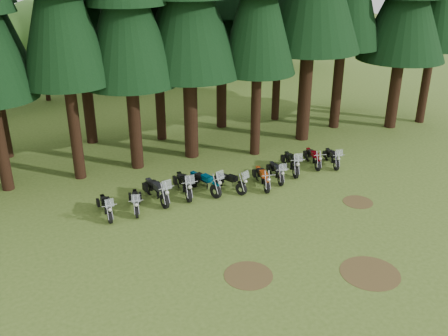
{
  "coord_description": "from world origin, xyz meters",
  "views": [
    {
      "loc": [
        -10.94,
        -14.82,
        10.86
      ],
      "look_at": [
        -0.23,
        5.0,
        1.0
      ],
      "focal_mm": 40.0,
      "sensor_mm": 36.0,
      "label": 1
    }
  ],
  "objects_px": {
    "motorcycle_3": "(184,185)",
    "motorcycle_5": "(230,182)",
    "motorcycle_2": "(157,191)",
    "motorcycle_7": "(276,172)",
    "motorcycle_1": "(136,202)",
    "motorcycle_6": "(262,178)",
    "motorcycle_0": "(106,207)",
    "motorcycle_4": "(205,183)",
    "motorcycle_10": "(332,158)",
    "motorcycle_8": "(291,163)",
    "motorcycle_9": "(313,158)"
  },
  "relations": [
    {
      "from": "motorcycle_3",
      "to": "motorcycle_5",
      "type": "relative_size",
      "value": 1.16
    },
    {
      "from": "motorcycle_2",
      "to": "motorcycle_7",
      "type": "relative_size",
      "value": 1.19
    },
    {
      "from": "motorcycle_1",
      "to": "motorcycle_6",
      "type": "distance_m",
      "value": 6.43
    },
    {
      "from": "motorcycle_1",
      "to": "motorcycle_7",
      "type": "distance_m",
      "value": 7.44
    },
    {
      "from": "motorcycle_0",
      "to": "motorcycle_4",
      "type": "height_order",
      "value": "motorcycle_4"
    },
    {
      "from": "motorcycle_3",
      "to": "motorcycle_10",
      "type": "distance_m",
      "value": 8.64
    },
    {
      "from": "motorcycle_1",
      "to": "motorcycle_3",
      "type": "distance_m",
      "value": 2.61
    },
    {
      "from": "motorcycle_6",
      "to": "motorcycle_8",
      "type": "xyz_separation_m",
      "value": [
        2.3,
        0.76,
        0.05
      ]
    },
    {
      "from": "motorcycle_7",
      "to": "motorcycle_8",
      "type": "bearing_deg",
      "value": 35.08
    },
    {
      "from": "motorcycle_0",
      "to": "motorcycle_9",
      "type": "distance_m",
      "value": 11.58
    },
    {
      "from": "motorcycle_0",
      "to": "motorcycle_3",
      "type": "relative_size",
      "value": 0.86
    },
    {
      "from": "motorcycle_1",
      "to": "motorcycle_9",
      "type": "bearing_deg",
      "value": 18.13
    },
    {
      "from": "motorcycle_8",
      "to": "motorcycle_9",
      "type": "height_order",
      "value": "motorcycle_8"
    },
    {
      "from": "motorcycle_1",
      "to": "motorcycle_7",
      "type": "xyz_separation_m",
      "value": [
        7.43,
        -0.28,
        0.01
      ]
    },
    {
      "from": "motorcycle_0",
      "to": "motorcycle_1",
      "type": "bearing_deg",
      "value": -1.46
    },
    {
      "from": "motorcycle_0",
      "to": "motorcycle_2",
      "type": "height_order",
      "value": "motorcycle_2"
    },
    {
      "from": "motorcycle_2",
      "to": "motorcycle_5",
      "type": "relative_size",
      "value": 1.18
    },
    {
      "from": "motorcycle_6",
      "to": "motorcycle_10",
      "type": "relative_size",
      "value": 1.05
    },
    {
      "from": "motorcycle_0",
      "to": "motorcycle_9",
      "type": "relative_size",
      "value": 1.01
    },
    {
      "from": "motorcycle_3",
      "to": "motorcycle_5",
      "type": "xyz_separation_m",
      "value": [
        2.16,
        -0.67,
        -0.06
      ]
    },
    {
      "from": "motorcycle_3",
      "to": "motorcycle_10",
      "type": "height_order",
      "value": "motorcycle_3"
    },
    {
      "from": "motorcycle_7",
      "to": "motorcycle_9",
      "type": "distance_m",
      "value": 2.89
    },
    {
      "from": "motorcycle_0",
      "to": "motorcycle_7",
      "type": "distance_m",
      "value": 8.77
    },
    {
      "from": "motorcycle_0",
      "to": "motorcycle_7",
      "type": "xyz_separation_m",
      "value": [
        8.76,
        -0.4,
        0.0
      ]
    },
    {
      "from": "motorcycle_3",
      "to": "motorcycle_4",
      "type": "distance_m",
      "value": 1.02
    },
    {
      "from": "motorcycle_4",
      "to": "motorcycle_9",
      "type": "height_order",
      "value": "motorcycle_4"
    },
    {
      "from": "motorcycle_4",
      "to": "motorcycle_8",
      "type": "bearing_deg",
      "value": -13.38
    },
    {
      "from": "motorcycle_0",
      "to": "motorcycle_7",
      "type": "relative_size",
      "value": 1.0
    },
    {
      "from": "motorcycle_4",
      "to": "motorcycle_1",
      "type": "bearing_deg",
      "value": 169.04
    },
    {
      "from": "motorcycle_1",
      "to": "motorcycle_3",
      "type": "xyz_separation_m",
      "value": [
        2.58,
        0.42,
        0.08
      ]
    },
    {
      "from": "motorcycle_4",
      "to": "motorcycle_9",
      "type": "bearing_deg",
      "value": -12.18
    },
    {
      "from": "motorcycle_3",
      "to": "motorcycle_8",
      "type": "xyz_separation_m",
      "value": [
        6.12,
        -0.23,
        -0.0
      ]
    },
    {
      "from": "motorcycle_0",
      "to": "motorcycle_10",
      "type": "distance_m",
      "value": 12.52
    },
    {
      "from": "motorcycle_3",
      "to": "motorcycle_0",
      "type": "bearing_deg",
      "value": -166.77
    },
    {
      "from": "motorcycle_3",
      "to": "motorcycle_4",
      "type": "relative_size",
      "value": 1.0
    },
    {
      "from": "motorcycle_2",
      "to": "motorcycle_10",
      "type": "xyz_separation_m",
      "value": [
        10.02,
        -0.53,
        -0.08
      ]
    },
    {
      "from": "motorcycle_2",
      "to": "motorcycle_10",
      "type": "height_order",
      "value": "motorcycle_2"
    },
    {
      "from": "motorcycle_6",
      "to": "motorcycle_2",
      "type": "bearing_deg",
      "value": -174.87
    },
    {
      "from": "motorcycle_3",
      "to": "motorcycle_6",
      "type": "bearing_deg",
      "value": -5.69
    },
    {
      "from": "motorcycle_0",
      "to": "motorcycle_2",
      "type": "bearing_deg",
      "value": 10.33
    },
    {
      "from": "motorcycle_4",
      "to": "motorcycle_5",
      "type": "xyz_separation_m",
      "value": [
        1.17,
        -0.41,
        -0.06
      ]
    },
    {
      "from": "motorcycle_3",
      "to": "motorcycle_10",
      "type": "xyz_separation_m",
      "value": [
        8.62,
        -0.55,
        -0.07
      ]
    },
    {
      "from": "motorcycle_1",
      "to": "motorcycle_3",
      "type": "bearing_deg",
      "value": 25.59
    },
    {
      "from": "motorcycle_1",
      "to": "motorcycle_10",
      "type": "relative_size",
      "value": 0.99
    },
    {
      "from": "motorcycle_4",
      "to": "motorcycle_5",
      "type": "height_order",
      "value": "motorcycle_4"
    },
    {
      "from": "motorcycle_5",
      "to": "motorcycle_9",
      "type": "relative_size",
      "value": 1.02
    },
    {
      "from": "motorcycle_0",
      "to": "motorcycle_8",
      "type": "xyz_separation_m",
      "value": [
        10.02,
        0.06,
        0.07
      ]
    },
    {
      "from": "motorcycle_8",
      "to": "motorcycle_7",
      "type": "bearing_deg",
      "value": -141.18
    },
    {
      "from": "motorcycle_6",
      "to": "motorcycle_0",
      "type": "bearing_deg",
      "value": -169.5
    },
    {
      "from": "motorcycle_1",
      "to": "motorcycle_7",
      "type": "bearing_deg",
      "value": 14.12
    }
  ]
}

